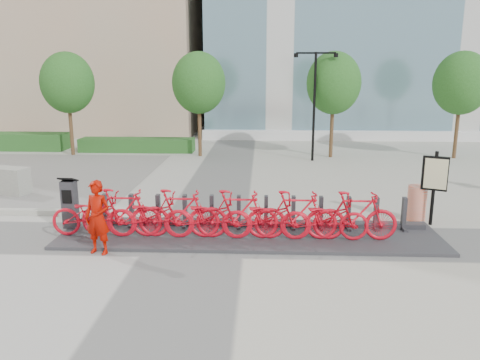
{
  "coord_description": "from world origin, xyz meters",
  "views": [
    {
      "loc": [
        1.59,
        -11.03,
        4.09
      ],
      "look_at": [
        1.0,
        1.5,
        1.2
      ],
      "focal_mm": 35.0,
      "sensor_mm": 36.0,
      "label": 1
    }
  ],
  "objects_px": {
    "kiosk": "(70,203)",
    "bike_0": "(93,215)",
    "construction_barrel": "(417,203)",
    "map_sign": "(435,177)",
    "worker_red": "(98,217)"
  },
  "relations": [
    {
      "from": "bike_0",
      "to": "map_sign",
      "type": "height_order",
      "value": "map_sign"
    },
    {
      "from": "construction_barrel",
      "to": "map_sign",
      "type": "height_order",
      "value": "map_sign"
    },
    {
      "from": "worker_red",
      "to": "construction_barrel",
      "type": "bearing_deg",
      "value": 34.26
    },
    {
      "from": "worker_red",
      "to": "construction_barrel",
      "type": "distance_m",
      "value": 8.59
    },
    {
      "from": "kiosk",
      "to": "worker_red",
      "type": "distance_m",
      "value": 2.03
    },
    {
      "from": "bike_0",
      "to": "kiosk",
      "type": "xyz_separation_m",
      "value": [
        -0.83,
        0.61,
        0.11
      ]
    },
    {
      "from": "kiosk",
      "to": "worker_red",
      "type": "bearing_deg",
      "value": -46.8
    },
    {
      "from": "bike_0",
      "to": "construction_barrel",
      "type": "height_order",
      "value": "bike_0"
    },
    {
      "from": "kiosk",
      "to": "bike_0",
      "type": "bearing_deg",
      "value": -32.71
    },
    {
      "from": "kiosk",
      "to": "map_sign",
      "type": "distance_m",
      "value": 9.75
    },
    {
      "from": "worker_red",
      "to": "construction_barrel",
      "type": "height_order",
      "value": "worker_red"
    },
    {
      "from": "bike_0",
      "to": "worker_red",
      "type": "distance_m",
      "value": 1.08
    },
    {
      "from": "bike_0",
      "to": "construction_barrel",
      "type": "bearing_deg",
      "value": -77.56
    },
    {
      "from": "kiosk",
      "to": "construction_barrel",
      "type": "distance_m",
      "value": 9.48
    },
    {
      "from": "map_sign",
      "to": "bike_0",
      "type": "bearing_deg",
      "value": -145.5
    }
  ]
}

